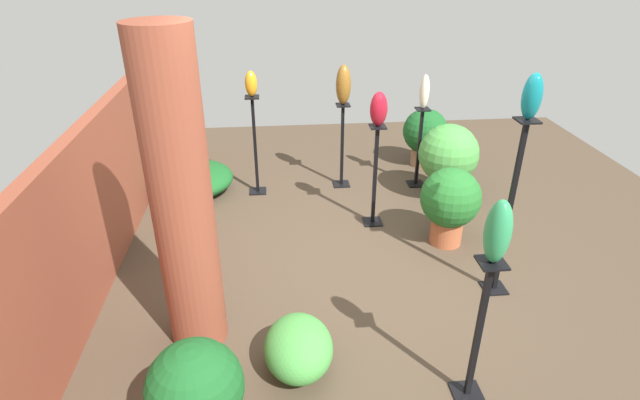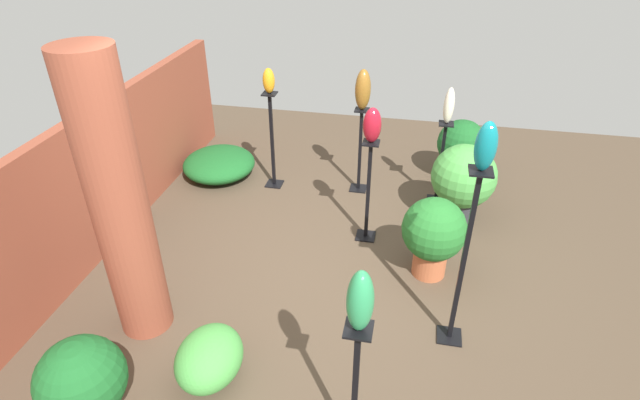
{
  "view_description": "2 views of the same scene",
  "coord_description": "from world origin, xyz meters",
  "px_view_note": "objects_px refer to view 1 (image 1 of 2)",
  "views": [
    {
      "loc": [
        -3.94,
        0.72,
        2.74
      ],
      "look_at": [
        -0.12,
        0.35,
        0.73
      ],
      "focal_mm": 28.0,
      "sensor_mm": 36.0,
      "label": 1
    },
    {
      "loc": [
        -3.61,
        -0.69,
        3.13
      ],
      "look_at": [
        -0.02,
        0.05,
        0.85
      ],
      "focal_mm": 28.0,
      "sensor_mm": 36.0,
      "label": 2
    }
  ],
  "objects_px": {
    "potted_plant_mid_right": "(425,134)",
    "art_vase_teal": "(532,96)",
    "pedestal_ruby": "(375,181)",
    "pedestal_teal": "(508,217)",
    "pedestal_jade": "(477,339)",
    "art_vase_ivory": "(425,92)",
    "art_vase_amber": "(251,84)",
    "potted_plant_walkway_edge": "(448,157)",
    "art_vase_ruby": "(379,109)",
    "brick_pillar": "(182,203)",
    "potted_plant_front_left": "(450,202)",
    "pedestal_ivory": "(419,151)",
    "pedestal_bronze": "(342,150)",
    "art_vase_bronze": "(343,85)",
    "pedestal_amber": "(255,150)",
    "potted_plant_back_center": "(196,393)",
    "art_vase_jade": "(498,232)"
  },
  "relations": [
    {
      "from": "brick_pillar",
      "to": "pedestal_ruby",
      "type": "xyz_separation_m",
      "value": [
        1.59,
        -1.66,
        -0.66
      ]
    },
    {
      "from": "pedestal_ivory",
      "to": "potted_plant_mid_right",
      "type": "distance_m",
      "value": 0.66
    },
    {
      "from": "pedestal_amber",
      "to": "pedestal_ivory",
      "type": "height_order",
      "value": "pedestal_amber"
    },
    {
      "from": "potted_plant_walkway_edge",
      "to": "pedestal_ruby",
      "type": "bearing_deg",
      "value": 117.83
    },
    {
      "from": "potted_plant_walkway_edge",
      "to": "potted_plant_back_center",
      "type": "xyz_separation_m",
      "value": [
        -3.05,
        2.49,
        -0.1
      ]
    },
    {
      "from": "art_vase_bronze",
      "to": "potted_plant_mid_right",
      "type": "distance_m",
      "value": 1.54
    },
    {
      "from": "art_vase_teal",
      "to": "art_vase_bronze",
      "type": "xyz_separation_m",
      "value": [
        2.23,
        1.06,
        -0.47
      ]
    },
    {
      "from": "art_vase_teal",
      "to": "potted_plant_mid_right",
      "type": "xyz_separation_m",
      "value": [
        2.76,
        -0.13,
        -1.29
      ]
    },
    {
      "from": "art_vase_jade",
      "to": "art_vase_bronze",
      "type": "distance_m",
      "value": 3.35
    },
    {
      "from": "pedestal_amber",
      "to": "art_vase_bronze",
      "type": "bearing_deg",
      "value": -84.46
    },
    {
      "from": "pedestal_bronze",
      "to": "art_vase_ruby",
      "type": "bearing_deg",
      "value": -167.76
    },
    {
      "from": "potted_plant_mid_right",
      "to": "art_vase_teal",
      "type": "bearing_deg",
      "value": 177.31
    },
    {
      "from": "pedestal_amber",
      "to": "art_vase_amber",
      "type": "distance_m",
      "value": 0.79
    },
    {
      "from": "art_vase_ruby",
      "to": "potted_plant_mid_right",
      "type": "relative_size",
      "value": 0.44
    },
    {
      "from": "pedestal_jade",
      "to": "art_vase_ivory",
      "type": "relative_size",
      "value": 2.71
    },
    {
      "from": "pedestal_bronze",
      "to": "potted_plant_front_left",
      "type": "height_order",
      "value": "pedestal_bronze"
    },
    {
      "from": "pedestal_teal",
      "to": "pedestal_amber",
      "type": "bearing_deg",
      "value": 44.62
    },
    {
      "from": "pedestal_ruby",
      "to": "pedestal_teal",
      "type": "xyz_separation_m",
      "value": [
        -1.26,
        -0.85,
        0.22
      ]
    },
    {
      "from": "pedestal_jade",
      "to": "potted_plant_back_center",
      "type": "xyz_separation_m",
      "value": [
        -0.2,
        1.74,
        -0.07
      ]
    },
    {
      "from": "brick_pillar",
      "to": "potted_plant_front_left",
      "type": "xyz_separation_m",
      "value": [
        1.13,
        -2.32,
        -0.7
      ]
    },
    {
      "from": "pedestal_bronze",
      "to": "pedestal_ruby",
      "type": "bearing_deg",
      "value": -167.76
    },
    {
      "from": "art_vase_ruby",
      "to": "pedestal_ivory",
      "type": "bearing_deg",
      "value": -38.99
    },
    {
      "from": "pedestal_teal",
      "to": "art_vase_amber",
      "type": "height_order",
      "value": "pedestal_teal"
    },
    {
      "from": "art_vase_teal",
      "to": "potted_plant_back_center",
      "type": "xyz_separation_m",
      "value": [
        -1.29,
        2.39,
        -1.31
      ]
    },
    {
      "from": "art_vase_ruby",
      "to": "art_vase_bronze",
      "type": "xyz_separation_m",
      "value": [
        0.98,
        0.21,
        -0.01
      ]
    },
    {
      "from": "pedestal_amber",
      "to": "pedestal_ruby",
      "type": "bearing_deg",
      "value": -124.87
    },
    {
      "from": "pedestal_jade",
      "to": "art_vase_ivory",
      "type": "height_order",
      "value": "art_vase_ivory"
    },
    {
      "from": "brick_pillar",
      "to": "pedestal_amber",
      "type": "bearing_deg",
      "value": -9.42
    },
    {
      "from": "potted_plant_mid_right",
      "to": "potted_plant_back_center",
      "type": "bearing_deg",
      "value": 148.13
    },
    {
      "from": "pedestal_jade",
      "to": "art_vase_amber",
      "type": "distance_m",
      "value": 3.64
    },
    {
      "from": "potted_plant_front_left",
      "to": "potted_plant_back_center",
      "type": "xyz_separation_m",
      "value": [
        -2.08,
        2.2,
        -0.05
      ]
    },
    {
      "from": "art_vase_ivory",
      "to": "pedestal_ruby",
      "type": "bearing_deg",
      "value": 141.01
    },
    {
      "from": "art_vase_bronze",
      "to": "art_vase_ivory",
      "type": "height_order",
      "value": "art_vase_bronze"
    },
    {
      "from": "art_vase_ruby",
      "to": "potted_plant_back_center",
      "type": "relative_size",
      "value": 0.46
    },
    {
      "from": "art_vase_teal",
      "to": "pedestal_bronze",
      "type": "bearing_deg",
      "value": 25.39
    },
    {
      "from": "pedestal_jade",
      "to": "pedestal_ruby",
      "type": "xyz_separation_m",
      "value": [
        2.35,
        0.2,
        0.01
      ]
    },
    {
      "from": "potted_plant_walkway_edge",
      "to": "pedestal_bronze",
      "type": "bearing_deg",
      "value": 67.93
    },
    {
      "from": "pedestal_teal",
      "to": "art_vase_bronze",
      "type": "xyz_separation_m",
      "value": [
        2.23,
        1.06,
        0.54
      ]
    },
    {
      "from": "pedestal_jade",
      "to": "brick_pillar",
      "type": "bearing_deg",
      "value": 67.92
    },
    {
      "from": "pedestal_ruby",
      "to": "potted_plant_mid_right",
      "type": "bearing_deg",
      "value": -33.05
    },
    {
      "from": "pedestal_amber",
      "to": "potted_plant_walkway_edge",
      "type": "height_order",
      "value": "pedestal_amber"
    },
    {
      "from": "art_vase_teal",
      "to": "potted_plant_walkway_edge",
      "type": "bearing_deg",
      "value": -3.45
    },
    {
      "from": "brick_pillar",
      "to": "art_vase_teal",
      "type": "xyz_separation_m",
      "value": [
        0.34,
        -2.51,
        0.57
      ]
    },
    {
      "from": "art_vase_teal",
      "to": "art_vase_bronze",
      "type": "relative_size",
      "value": 0.76
    },
    {
      "from": "art_vase_teal",
      "to": "potted_plant_front_left",
      "type": "distance_m",
      "value": 1.51
    },
    {
      "from": "pedestal_teal",
      "to": "art_vase_teal",
      "type": "xyz_separation_m",
      "value": [
        -0.0,
        0.0,
        1.01
      ]
    },
    {
      "from": "potted_plant_mid_right",
      "to": "potted_plant_walkway_edge",
      "type": "relative_size",
      "value": 0.86
    },
    {
      "from": "pedestal_teal",
      "to": "pedestal_ivory",
      "type": "xyz_separation_m",
      "value": [
        2.15,
        0.13,
        -0.28
      ]
    },
    {
      "from": "pedestal_teal",
      "to": "pedestal_ivory",
      "type": "bearing_deg",
      "value": 3.33
    },
    {
      "from": "brick_pillar",
      "to": "pedestal_ivory",
      "type": "distance_m",
      "value": 3.52
    }
  ]
}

